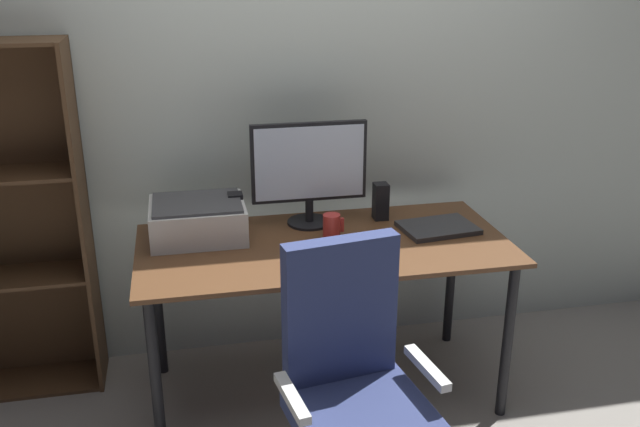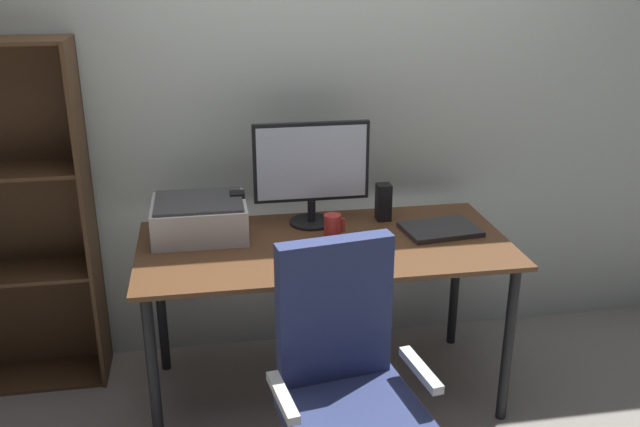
{
  "view_description": "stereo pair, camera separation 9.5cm",
  "coord_description": "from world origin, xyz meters",
  "px_view_note": "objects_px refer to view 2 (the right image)",
  "views": [
    {
      "loc": [
        -0.57,
        -2.65,
        1.89
      ],
      "look_at": [
        -0.03,
        -0.05,
        0.89
      ],
      "focal_mm": 39.07,
      "sensor_mm": 36.0,
      "label": 1
    },
    {
      "loc": [
        -0.47,
        -2.66,
        1.89
      ],
      "look_at": [
        -0.03,
        -0.05,
        0.89
      ],
      "focal_mm": 39.07,
      "sensor_mm": 36.0,
      "label": 2
    }
  ],
  "objects_px": {
    "keyboard": "(321,262)",
    "bookshelf": "(3,223)",
    "speaker_left": "(238,211)",
    "monitor": "(311,167)",
    "coffee_mug": "(333,227)",
    "mouse": "(374,254)",
    "desk": "(324,260)",
    "office_chair": "(347,404)",
    "laptop": "(440,229)",
    "printer": "(200,218)",
    "speaker_right": "(383,202)"
  },
  "relations": [
    {
      "from": "keyboard",
      "to": "bookshelf",
      "type": "height_order",
      "value": "bookshelf"
    },
    {
      "from": "speaker_left",
      "to": "bookshelf",
      "type": "distance_m",
      "value": 1.03
    },
    {
      "from": "speaker_left",
      "to": "monitor",
      "type": "bearing_deg",
      "value": 1.37
    },
    {
      "from": "coffee_mug",
      "to": "mouse",
      "type": "bearing_deg",
      "value": -60.89
    },
    {
      "from": "desk",
      "to": "office_chair",
      "type": "bearing_deg",
      "value": -93.99
    },
    {
      "from": "monitor",
      "to": "bookshelf",
      "type": "height_order",
      "value": "bookshelf"
    },
    {
      "from": "coffee_mug",
      "to": "laptop",
      "type": "bearing_deg",
      "value": -0.08
    },
    {
      "from": "office_chair",
      "to": "desk",
      "type": "bearing_deg",
      "value": 77.1
    },
    {
      "from": "keyboard",
      "to": "office_chair",
      "type": "height_order",
      "value": "office_chair"
    },
    {
      "from": "desk",
      "to": "bookshelf",
      "type": "height_order",
      "value": "bookshelf"
    },
    {
      "from": "keyboard",
      "to": "printer",
      "type": "bearing_deg",
      "value": 138.41
    },
    {
      "from": "speaker_left",
      "to": "printer",
      "type": "distance_m",
      "value": 0.17
    },
    {
      "from": "desk",
      "to": "speaker_left",
      "type": "distance_m",
      "value": 0.45
    },
    {
      "from": "desk",
      "to": "keyboard",
      "type": "distance_m",
      "value": 0.23
    },
    {
      "from": "printer",
      "to": "office_chair",
      "type": "height_order",
      "value": "office_chair"
    },
    {
      "from": "mouse",
      "to": "bookshelf",
      "type": "bearing_deg",
      "value": 143.93
    },
    {
      "from": "mouse",
      "to": "speaker_left",
      "type": "relative_size",
      "value": 0.56
    },
    {
      "from": "monitor",
      "to": "printer",
      "type": "height_order",
      "value": "monitor"
    },
    {
      "from": "bookshelf",
      "to": "laptop",
      "type": "bearing_deg",
      "value": -10.03
    },
    {
      "from": "mouse",
      "to": "speaker_left",
      "type": "xyz_separation_m",
      "value": [
        -0.52,
        0.41,
        0.07
      ]
    },
    {
      "from": "speaker_left",
      "to": "bookshelf",
      "type": "bearing_deg",
      "value": 171.65
    },
    {
      "from": "coffee_mug",
      "to": "laptop",
      "type": "height_order",
      "value": "coffee_mug"
    },
    {
      "from": "bookshelf",
      "to": "speaker_right",
      "type": "bearing_deg",
      "value": -5.1
    },
    {
      "from": "mouse",
      "to": "speaker_right",
      "type": "bearing_deg",
      "value": 54.67
    },
    {
      "from": "mouse",
      "to": "speaker_right",
      "type": "xyz_separation_m",
      "value": [
        0.14,
        0.41,
        0.07
      ]
    },
    {
      "from": "speaker_left",
      "to": "office_chair",
      "type": "height_order",
      "value": "office_chair"
    },
    {
      "from": "laptop",
      "to": "office_chair",
      "type": "height_order",
      "value": "office_chair"
    },
    {
      "from": "desk",
      "to": "monitor",
      "type": "xyz_separation_m",
      "value": [
        -0.02,
        0.23,
        0.34
      ]
    },
    {
      "from": "mouse",
      "to": "printer",
      "type": "distance_m",
      "value": 0.78
    },
    {
      "from": "desk",
      "to": "mouse",
      "type": "distance_m",
      "value": 0.27
    },
    {
      "from": "monitor",
      "to": "desk",
      "type": "bearing_deg",
      "value": -85.64
    },
    {
      "from": "keyboard",
      "to": "speaker_left",
      "type": "distance_m",
      "value": 0.53
    },
    {
      "from": "mouse",
      "to": "coffee_mug",
      "type": "height_order",
      "value": "coffee_mug"
    },
    {
      "from": "keyboard",
      "to": "laptop",
      "type": "xyz_separation_m",
      "value": [
        0.57,
        0.24,
        0.0
      ]
    },
    {
      "from": "keyboard",
      "to": "mouse",
      "type": "relative_size",
      "value": 3.02
    },
    {
      "from": "speaker_left",
      "to": "printer",
      "type": "xyz_separation_m",
      "value": [
        -0.17,
        -0.05,
        -0.0
      ]
    },
    {
      "from": "coffee_mug",
      "to": "office_chair",
      "type": "distance_m",
      "value": 0.85
    },
    {
      "from": "monitor",
      "to": "printer",
      "type": "xyz_separation_m",
      "value": [
        -0.5,
        -0.06,
        -0.18
      ]
    },
    {
      "from": "mouse",
      "to": "bookshelf",
      "type": "relative_size",
      "value": 0.06
    },
    {
      "from": "desk",
      "to": "printer",
      "type": "relative_size",
      "value": 3.91
    },
    {
      "from": "office_chair",
      "to": "mouse",
      "type": "bearing_deg",
      "value": 59.29
    },
    {
      "from": "laptop",
      "to": "printer",
      "type": "relative_size",
      "value": 0.8
    },
    {
      "from": "desk",
      "to": "laptop",
      "type": "distance_m",
      "value": 0.53
    },
    {
      "from": "laptop",
      "to": "bookshelf",
      "type": "relative_size",
      "value": 0.2
    },
    {
      "from": "mouse",
      "to": "speaker_right",
      "type": "height_order",
      "value": "speaker_right"
    },
    {
      "from": "desk",
      "to": "monitor",
      "type": "height_order",
      "value": "monitor"
    },
    {
      "from": "keyboard",
      "to": "bookshelf",
      "type": "distance_m",
      "value": 1.44
    },
    {
      "from": "printer",
      "to": "office_chair",
      "type": "bearing_deg",
      "value": -63.0
    },
    {
      "from": "speaker_left",
      "to": "office_chair",
      "type": "bearing_deg",
      "value": -72.82
    },
    {
      "from": "monitor",
      "to": "speaker_right",
      "type": "height_order",
      "value": "monitor"
    }
  ]
}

